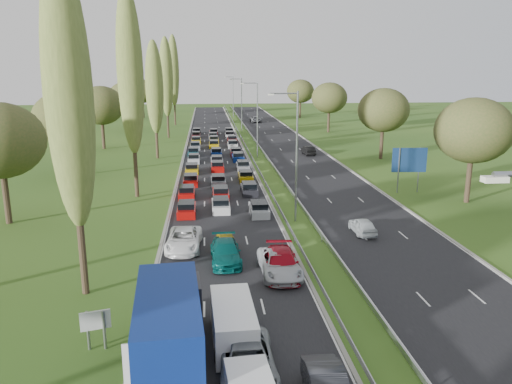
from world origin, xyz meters
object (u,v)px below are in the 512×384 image
blue_lorry (170,327)px  info_sign (96,324)px  near_car_2 (184,239)px  white_van_rear (233,322)px  direction_sign (409,162)px

blue_lorry → info_sign: 4.48m
near_car_2 → info_sign: (-3.81, -14.22, 0.57)m
white_van_rear → direction_sign: 37.68m
info_sign → direction_sign: direction_sign is taller
white_van_rear → direction_sign: direction_sign is taller
near_car_2 → direction_sign: bearing=36.4°
direction_sign → blue_lorry: bearing=-127.3°
blue_lorry → white_van_rear: bearing=31.7°
direction_sign → info_sign: bearing=-133.2°
near_car_2 → blue_lorry: size_ratio=0.56×
blue_lorry → white_van_rear: (3.03, 2.18, -1.07)m
near_car_2 → blue_lorry: (0.08, -16.31, 1.37)m
near_car_2 → white_van_rear: (3.11, -14.12, 0.29)m
info_sign → white_van_rear: bearing=0.8°
white_van_rear → direction_sign: (21.88, 30.58, 2.47)m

